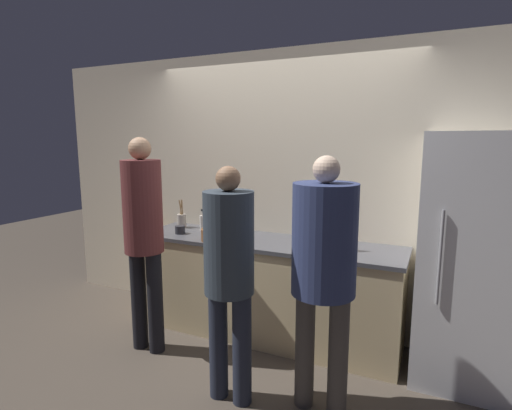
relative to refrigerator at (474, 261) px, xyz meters
The scene contains 13 objects.
ground_plane 1.91m from the refrigerator, 168.19° to the right, with size 14.00×14.00×0.00m, color #4C4238.
wall_back 1.72m from the refrigerator, 168.08° to the left, with size 5.20×0.06×2.60m.
counter 1.71m from the refrigerator, behind, with size 2.42×0.67×0.90m.
refrigerator is the anchor object (origin of this frame).
person_left 2.54m from the refrigerator, 165.19° to the right, with size 0.32×0.32×1.81m.
person_center 1.76m from the refrigerator, 147.58° to the right, with size 0.33×0.33×1.62m.
person_right 1.19m from the refrigerator, 138.91° to the right, with size 0.41×0.41×1.69m.
fruit_bowl 2.03m from the refrigerator, behind, with size 0.31×0.31×0.14m.
utensil_crock 2.63m from the refrigerator, behind, with size 0.09×0.09×0.29m.
bottle_red 0.91m from the refrigerator, behind, with size 0.05×0.05×0.24m.
bottle_clear 2.37m from the refrigerator, behind, with size 0.06×0.06×0.21m.
bottle_green 1.07m from the refrigerator, 165.91° to the left, with size 0.06×0.06×0.16m.
cup_black 2.49m from the refrigerator, behind, with size 0.10×0.10×0.08m.
Camera 1 is at (1.38, -2.83, 1.79)m, focal length 28.00 mm.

